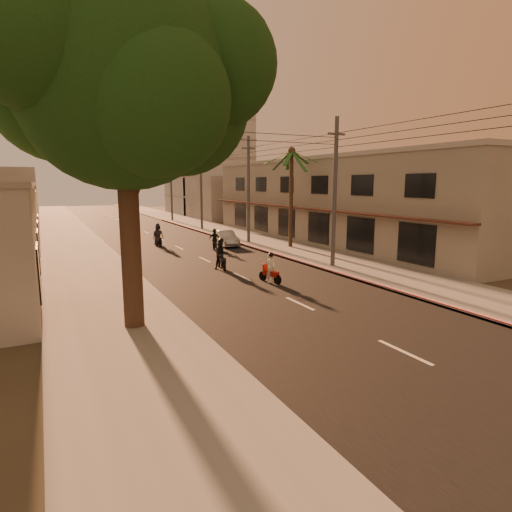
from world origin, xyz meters
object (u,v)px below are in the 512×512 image
(scooter_red, at_px, (271,269))
(scooter_mid_b, at_px, (215,240))
(palm_tree, at_px, (292,157))
(scooter_far_a, at_px, (158,236))
(broadleaf_tree, at_px, (134,82))
(parked_car, at_px, (226,238))
(scooter_mid_a, at_px, (221,255))

(scooter_red, xyz_separation_m, scooter_mid_b, (1.45, 11.81, 0.04))
(palm_tree, relative_size, scooter_far_a, 4.29)
(broadleaf_tree, distance_m, scooter_far_a, 21.81)
(scooter_mid_b, relative_size, scooter_far_a, 0.87)
(scooter_red, xyz_separation_m, parked_car, (3.01, 13.29, -0.10))
(scooter_mid_a, xyz_separation_m, scooter_mid_b, (2.41, 7.36, -0.10))
(scooter_mid_a, height_order, scooter_far_a, scooter_mid_a)
(broadleaf_tree, relative_size, scooter_mid_b, 7.28)
(scooter_far_a, relative_size, parked_car, 0.49)
(palm_tree, distance_m, scooter_mid_a, 11.69)
(scooter_far_a, bearing_deg, broadleaf_tree, -105.97)
(scooter_mid_b, relative_size, parked_car, 0.43)
(broadleaf_tree, bearing_deg, scooter_far_a, 74.68)
(scooter_mid_b, bearing_deg, parked_car, 67.24)
(palm_tree, height_order, scooter_red, palm_tree)
(scooter_mid_a, height_order, scooter_mid_b, scooter_mid_a)
(palm_tree, height_order, scooter_far_a, palm_tree)
(palm_tree, xyz_separation_m, scooter_mid_a, (-8.19, -5.49, -6.29))
(scooter_red, bearing_deg, broadleaf_tree, -166.01)
(broadleaf_tree, bearing_deg, scooter_red, 27.91)
(scooter_mid_b, distance_m, scooter_far_a, 5.26)
(palm_tree, height_order, scooter_mid_a, palm_tree)
(broadleaf_tree, distance_m, scooter_mid_b, 19.62)
(scooter_mid_a, xyz_separation_m, parked_car, (3.98, 8.84, -0.24))
(palm_tree, bearing_deg, scooter_mid_b, 162.09)
(broadleaf_tree, height_order, palm_tree, broadleaf_tree)
(broadleaf_tree, distance_m, palm_tree, 20.18)
(broadleaf_tree, xyz_separation_m, scooter_mid_b, (8.84, 15.72, -7.72))
(parked_car, bearing_deg, scooter_mid_a, -108.84)
(scooter_red, distance_m, scooter_mid_a, 4.56)
(scooter_far_a, distance_m, parked_car, 5.60)
(scooter_far_a, bearing_deg, scooter_mid_a, -85.49)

